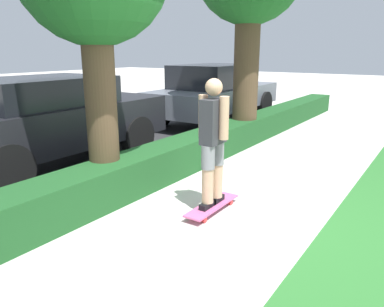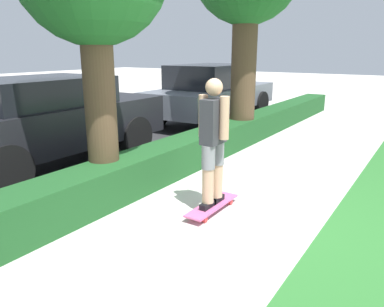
{
  "view_description": "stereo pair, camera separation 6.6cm",
  "coord_description": "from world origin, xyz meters",
  "px_view_note": "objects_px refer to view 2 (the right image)",
  "views": [
    {
      "loc": [
        -3.75,
        -1.95,
        1.96
      ],
      "look_at": [
        -0.01,
        0.6,
        0.7
      ],
      "focal_mm": 35.0,
      "sensor_mm": 36.0,
      "label": 1
    },
    {
      "loc": [
        -3.79,
        -1.9,
        1.96
      ],
      "look_at": [
        -0.01,
        0.6,
        0.7
      ],
      "focal_mm": 35.0,
      "sensor_mm": 36.0,
      "label": 2
    }
  ],
  "objects_px": {
    "parked_car_middle": "(47,119)",
    "parked_car_rear": "(213,91)",
    "skateboard": "(212,206)",
    "skater_person": "(213,140)"
  },
  "relations": [
    {
      "from": "parked_car_middle",
      "to": "parked_car_rear",
      "type": "relative_size",
      "value": 0.87
    },
    {
      "from": "skateboard",
      "to": "parked_car_rear",
      "type": "xyz_separation_m",
      "value": [
        5.44,
        3.2,
        0.76
      ]
    },
    {
      "from": "parked_car_rear",
      "to": "parked_car_middle",
      "type": "bearing_deg",
      "value": 176.75
    },
    {
      "from": "skater_person",
      "to": "parked_car_rear",
      "type": "distance_m",
      "value": 6.31
    },
    {
      "from": "skateboard",
      "to": "skater_person",
      "type": "xyz_separation_m",
      "value": [
        0.0,
        -0.0,
        0.85
      ]
    },
    {
      "from": "parked_car_rear",
      "to": "skateboard",
      "type": "bearing_deg",
      "value": -151.29
    },
    {
      "from": "skateboard",
      "to": "skater_person",
      "type": "height_order",
      "value": "skater_person"
    },
    {
      "from": "skater_person",
      "to": "parked_car_rear",
      "type": "xyz_separation_m",
      "value": [
        5.44,
        3.2,
        -0.09
      ]
    },
    {
      "from": "skateboard",
      "to": "parked_car_middle",
      "type": "distance_m",
      "value": 3.42
    },
    {
      "from": "skateboard",
      "to": "skater_person",
      "type": "bearing_deg",
      "value": -75.96
    }
  ]
}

